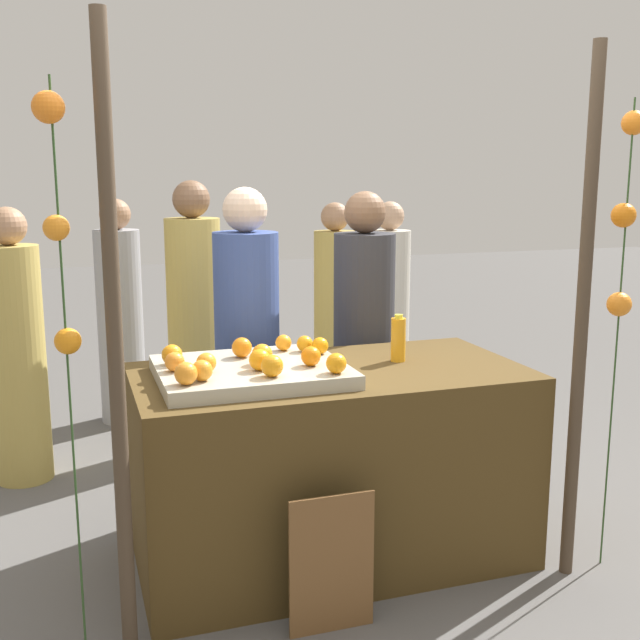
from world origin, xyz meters
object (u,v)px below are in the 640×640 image
vendor_left (248,361)px  juice_bottle (398,339)px  vendor_right (364,354)px  orange_1 (311,356)px  stall_counter (330,464)px  chalkboard_sign (331,565)px  orange_0 (336,363)px

vendor_left → juice_bottle: bearing=-48.1°
vendor_right → vendor_left: bearing=-180.0°
vendor_left → vendor_right: vendor_left is taller
orange_1 → juice_bottle: bearing=20.9°
stall_counter → chalkboard_sign: (-0.19, -0.56, -0.17)m
stall_counter → juice_bottle: 0.65m
stall_counter → vendor_right: 0.88m
juice_bottle → chalkboard_sign: juice_bottle is taller
chalkboard_sign → vendor_left: size_ratio=0.34×
orange_1 → juice_bottle: size_ratio=0.38×
vendor_left → chalkboard_sign: bearing=-88.9°
orange_1 → chalkboard_sign: (-0.06, -0.44, -0.72)m
vendor_right → stall_counter: bearing=-122.0°
stall_counter → juice_bottle: bearing=9.9°
juice_bottle → vendor_left: bearing=131.9°
stall_counter → orange_1: bearing=-136.9°
orange_0 → orange_1: size_ratio=1.00×
stall_counter → vendor_left: vendor_left is taller
juice_bottle → vendor_right: (0.08, 0.64, -0.22)m
vendor_left → orange_0: bearing=-81.5°
stall_counter → chalkboard_sign: stall_counter is taller
juice_bottle → stall_counter: bearing=-170.1°
stall_counter → orange_1: 0.57m
orange_1 → juice_bottle: (0.48, 0.18, 0.00)m
orange_1 → vendor_left: vendor_left is taller
orange_0 → chalkboard_sign: bearing=-112.6°
stall_counter → juice_bottle: size_ratio=7.85×
orange_1 → vendor_left: 0.85m
stall_counter → orange_1: orange_1 is taller
juice_bottle → vendor_right: size_ratio=0.13×
vendor_left → orange_1: bearing=-84.1°
orange_0 → stall_counter: bearing=75.3°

